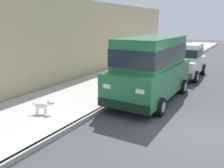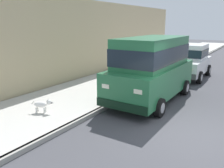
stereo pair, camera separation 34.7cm
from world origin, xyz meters
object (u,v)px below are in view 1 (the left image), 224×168
(car_green_van, at_px, (151,66))
(fire_hydrant, at_px, (116,86))
(car_white_hatchback, at_px, (185,60))
(dog_white, at_px, (43,105))

(car_green_van, distance_m, fire_hydrant, 1.73)
(car_green_van, distance_m, car_white_hatchback, 5.10)
(fire_hydrant, bearing_deg, dog_white, -105.80)
(car_green_van, bearing_deg, car_white_hatchback, 88.53)
(car_white_hatchback, xyz_separation_m, fire_hydrant, (-1.55, -5.43, -0.50))
(car_white_hatchback, bearing_deg, fire_hydrant, -105.93)
(car_green_van, relative_size, fire_hydrant, 6.76)
(fire_hydrant, bearing_deg, car_white_hatchback, 74.07)
(car_green_van, relative_size, car_white_hatchback, 1.28)
(dog_white, height_order, fire_hydrant, fire_hydrant)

